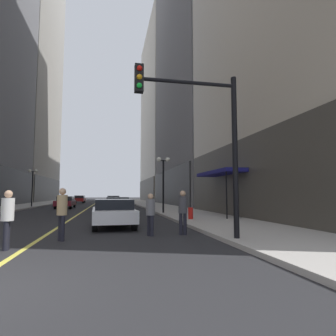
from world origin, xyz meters
TOP-DOWN VIEW (x-y plane):
  - ground_plane at (0.00, 35.00)m, footprint 200.00×200.00m
  - sidewalk_left at (-8.25, 35.00)m, footprint 4.50×78.00m
  - sidewalk_right at (8.25, 35.00)m, footprint 4.50×78.00m
  - lane_centre_stripe at (0.00, 35.00)m, footprint 0.16×70.00m
  - building_left_far at (-15.58, 60.00)m, footprint 10.35×26.00m
  - building_right_mid at (17.66, 34.50)m, footprint 14.50×24.00m
  - building_right_far at (17.74, 60.00)m, footprint 14.69×26.00m
  - storefront_awning_right at (9.69, 13.10)m, footprint 1.60×5.62m
  - car_white at (2.53, 8.82)m, footprint 2.10×4.52m
  - car_black at (2.93, 18.71)m, footprint 2.10×4.75m
  - car_maroon at (-2.43, 28.29)m, footprint 1.82×4.38m
  - car_silver at (2.91, 38.07)m, footprint 2.06×4.37m
  - car_red at (-2.88, 47.94)m, footprint 1.84×4.34m
  - pedestrian_in_grey_suit at (3.88, 5.64)m, footprint 0.47×0.47m
  - pedestrian_in_tan_trench at (0.79, 5.09)m, footprint 0.48×0.48m
  - pedestrian_in_white_shirt at (-0.46, 3.75)m, footprint 0.36×0.36m
  - pedestrian_with_orange_bag at (5.15, 5.69)m, footprint 0.38×0.38m
  - traffic_light_near_right at (5.35, 3.58)m, footprint 3.43×0.35m
  - street_lamp_left_far at (-6.40, 30.24)m, footprint 1.06×0.36m
  - street_lamp_right_mid at (6.40, 16.56)m, footprint 1.06×0.36m
  - fire_hydrant_right at (6.90, 10.72)m, footprint 0.28×0.28m

SIDE VIEW (x-z plane):
  - ground_plane at x=0.00m, z-range 0.00..0.00m
  - lane_centre_stripe at x=0.00m, z-range 0.00..0.01m
  - sidewalk_left at x=-8.25m, z-range 0.00..0.15m
  - sidewalk_right at x=8.25m, z-range 0.00..0.15m
  - fire_hydrant_right at x=6.90m, z-range 0.00..0.80m
  - car_red at x=-2.88m, z-range 0.06..1.38m
  - car_maroon at x=-2.43m, z-range 0.06..1.38m
  - car_silver at x=2.91m, z-range 0.06..1.38m
  - car_white at x=2.53m, z-range 0.06..1.38m
  - car_black at x=2.93m, z-range 0.06..1.38m
  - pedestrian_in_grey_suit at x=3.88m, z-range 0.12..1.71m
  - pedestrian_in_white_shirt at x=-0.46m, z-range 0.14..1.81m
  - pedestrian_with_orange_bag at x=5.15m, z-range 0.14..1.84m
  - pedestrian_in_tan_trench at x=0.79m, z-range 0.15..1.92m
  - storefront_awning_right at x=9.69m, z-range 1.43..4.55m
  - street_lamp_left_far at x=-6.40m, z-range 1.04..5.47m
  - street_lamp_right_mid at x=6.40m, z-range 1.04..5.47m
  - traffic_light_near_right at x=5.35m, z-range 0.92..6.57m
  - building_right_far at x=17.74m, z-range -0.07..40.92m
  - building_right_mid at x=17.66m, z-range -0.08..58.82m
  - building_left_far at x=-15.58m, z-range -0.11..67.01m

